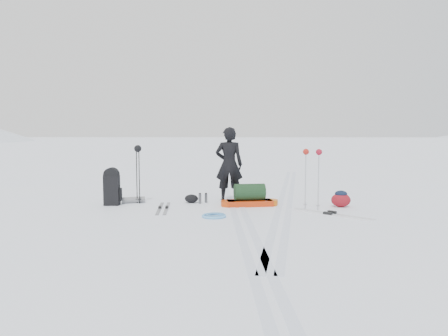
{
  "coord_description": "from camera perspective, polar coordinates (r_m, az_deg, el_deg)",
  "views": [
    {
      "loc": [
        0.03,
        -10.37,
        1.87
      ],
      "look_at": [
        -0.32,
        0.12,
        0.95
      ],
      "focal_mm": 35.0,
      "sensor_mm": 36.0,
      "label": 1
    }
  ],
  "objects": [
    {
      "name": "skier",
      "position": [
        11.32,
        0.66,
        0.45
      ],
      "size": [
        0.72,
        0.48,
        1.94
      ],
      "primitive_type": "imported",
      "rotation": [
        0.0,
        0.0,
        3.12
      ],
      "color": "black",
      "rests_on": "ground"
    },
    {
      "name": "touring_skis_white",
      "position": [
        9.97,
        13.66,
        -5.85
      ],
      "size": [
        1.68,
        1.5,
        0.07
      ],
      "rotation": [
        0.0,
        0.0,
        -0.71
      ],
      "color": "white",
      "rests_on": "ground"
    },
    {
      "name": "thermos_pair",
      "position": [
        11.18,
        -2.77,
        -3.96
      ],
      "size": [
        0.21,
        0.22,
        0.27
      ],
      "rotation": [
        0.0,
        0.0,
        0.02
      ],
      "color": "#57595E",
      "rests_on": "ground"
    },
    {
      "name": "pulk_sled",
      "position": [
        10.8,
        3.36,
        -3.84
      ],
      "size": [
        1.48,
        0.65,
        0.55
      ],
      "rotation": [
        0.0,
        0.0,
        0.17
      ],
      "color": "red",
      "rests_on": "ground"
    },
    {
      "name": "ski_poles_silver",
      "position": [
        10.35,
        11.46,
        1.18
      ],
      "size": [
        0.42,
        0.29,
        1.43
      ],
      "rotation": [
        0.0,
        0.0,
        -0.32
      ],
      "color": "#B2B5B9",
      "rests_on": "ground"
    },
    {
      "name": "small_daypack",
      "position": [
        10.99,
        15.02,
        -3.93
      ],
      "size": [
        0.47,
        0.35,
        0.4
      ],
      "rotation": [
        0.0,
        0.0,
        0.0
      ],
      "color": "maroon",
      "rests_on": "ground"
    },
    {
      "name": "ski_poles_black",
      "position": [
        11.24,
        -11.19,
        1.59
      ],
      "size": [
        0.2,
        0.18,
        1.49
      ],
      "rotation": [
        0.0,
        0.0,
        0.35
      ],
      "color": "black",
      "rests_on": "ground"
    },
    {
      "name": "expedition_rucksack",
      "position": [
        11.21,
        -14.09,
        -2.5
      ],
      "size": [
        0.95,
        0.65,
        0.94
      ],
      "rotation": [
        0.0,
        0.0,
        0.06
      ],
      "color": "black",
      "rests_on": "ground"
    },
    {
      "name": "ski_tracks",
      "position": [
        11.41,
        4.85,
        -4.42
      ],
      "size": [
        3.38,
        17.97,
        0.01
      ],
      "color": "silver",
      "rests_on": "ground"
    },
    {
      "name": "rope_coil",
      "position": [
        9.43,
        -1.24,
        -6.23
      ],
      "size": [
        0.67,
        0.67,
        0.06
      ],
      "rotation": [
        0.0,
        0.0,
        -0.31
      ],
      "color": "#62B0EE",
      "rests_on": "ground"
    },
    {
      "name": "stuff_sack",
      "position": [
        11.26,
        -4.28,
        -4.01
      ],
      "size": [
        0.42,
        0.38,
        0.22
      ],
      "rotation": [
        0.0,
        0.0,
        0.41
      ],
      "color": "black",
      "rests_on": "ground"
    },
    {
      "name": "touring_skis_grey",
      "position": [
        10.52,
        -7.93,
        -5.21
      ],
      "size": [
        0.4,
        1.65,
        0.06
      ],
      "rotation": [
        0.0,
        0.0,
        1.67
      ],
      "color": "#999BA2",
      "rests_on": "ground"
    },
    {
      "name": "ground",
      "position": [
        10.53,
        1.75,
        -5.22
      ],
      "size": [
        200.0,
        200.0,
        0.0
      ],
      "primitive_type": "plane",
      "color": "white",
      "rests_on": "ground"
    }
  ]
}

